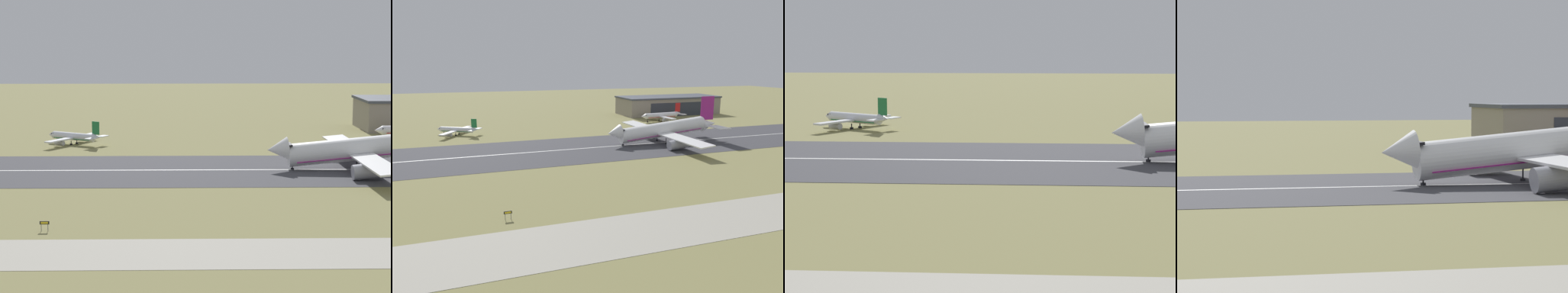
% 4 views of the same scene
% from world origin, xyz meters
% --- Properties ---
extents(ground_plane, '(726.36, 726.36, 0.00)m').
position_xyz_m(ground_plane, '(0.00, 52.51, 0.00)').
color(ground_plane, olive).
extents(runway_strip, '(486.36, 43.12, 0.06)m').
position_xyz_m(runway_strip, '(0.00, 105.02, 0.03)').
color(runway_strip, '#3D3D42').
rests_on(runway_strip, ground_plane).
extents(runway_centreline, '(437.73, 0.70, 0.01)m').
position_xyz_m(runway_centreline, '(0.00, 105.02, 0.07)').
color(runway_centreline, silver).
rests_on(runway_centreline, runway_strip).
extents(taxiway_road, '(364.77, 16.52, 0.05)m').
position_xyz_m(taxiway_road, '(0.00, 33.61, 0.03)').
color(taxiway_road, '#A8A393').
rests_on(taxiway_road, ground_plane).
extents(airplane_landing, '(49.48, 60.10, 17.82)m').
position_xyz_m(airplane_landing, '(44.45, 105.50, 5.01)').
color(airplane_landing, white).
rests_on(airplane_landing, ground_plane).
extents(airplane_parked_centre, '(19.81, 21.28, 7.53)m').
position_xyz_m(airplane_parked_centre, '(-33.37, 148.70, 2.36)').
color(airplane_parked_centre, silver).
rests_on(airplane_parked_centre, ground_plane).
extents(runway_sign, '(1.65, 0.13, 1.78)m').
position_xyz_m(runway_sign, '(-24.58, 47.50, 1.35)').
color(runway_sign, '#4C4C51').
rests_on(runway_sign, ground_plane).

